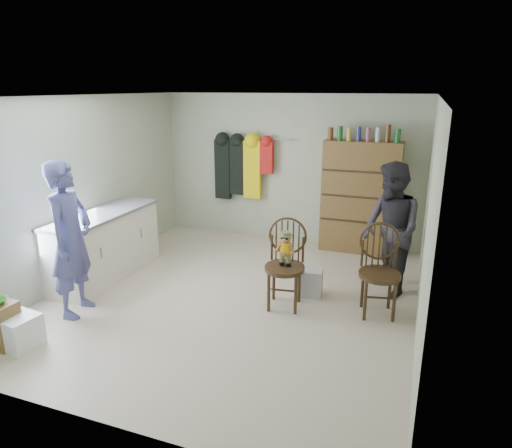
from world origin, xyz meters
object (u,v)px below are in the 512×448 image
at_px(counter, 105,245).
at_px(chair_front, 286,257).
at_px(dresser, 360,197).
at_px(chair_far, 379,266).

bearing_deg(counter, chair_front, 0.40).
bearing_deg(dresser, chair_front, -103.60).
distance_m(counter, dresser, 3.96).
xyz_separation_m(chair_far, dresser, (-0.53, 2.08, 0.33)).
distance_m(counter, chair_front, 2.65).
height_order(counter, chair_far, chair_far).
distance_m(chair_front, chair_far, 1.11).
xyz_separation_m(counter, chair_front, (2.65, 0.02, 0.16)).
relative_size(chair_far, dresser, 0.53).
bearing_deg(chair_front, dresser, 68.82).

